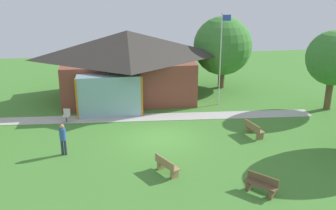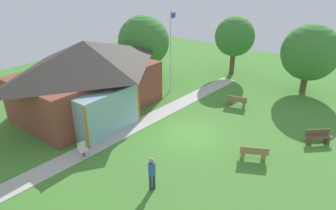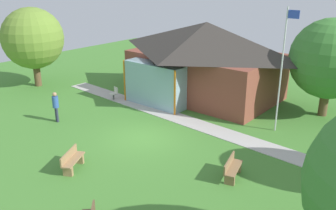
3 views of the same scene
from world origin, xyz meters
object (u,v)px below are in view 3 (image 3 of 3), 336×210
(bench_front_center, at_px, (72,161))
(patio_chair_west, at_px, (114,94))
(flagpole, at_px, (282,66))
(visitor_strolling_lawn, at_px, (56,105))
(tree_behind_pavilion_right, at_px, (330,59))
(tree_west_hedge, at_px, (33,38))
(bench_mid_right, at_px, (232,169))
(pavilion, at_px, (204,59))

(bench_front_center, relative_size, patio_chair_west, 1.78)
(flagpole, height_order, visitor_strolling_lawn, flagpole)
(tree_behind_pavilion_right, relative_size, tree_west_hedge, 0.99)
(patio_chair_west, bearing_deg, bench_mid_right, 174.17)
(tree_west_hedge, bearing_deg, bench_front_center, -26.14)
(bench_front_center, relative_size, visitor_strolling_lawn, 0.88)
(flagpole, xyz_separation_m, patio_chair_west, (-10.45, -2.00, -3.11))
(flagpole, distance_m, patio_chair_west, 11.09)
(flagpole, relative_size, bench_mid_right, 4.13)
(bench_mid_right, distance_m, tree_west_hedge, 18.34)
(patio_chair_west, relative_size, visitor_strolling_lawn, 0.49)
(tree_west_hedge, bearing_deg, visitor_strolling_lawn, -24.62)
(pavilion, bearing_deg, tree_west_hedge, -152.14)
(flagpole, height_order, patio_chair_west, flagpole)
(bench_mid_right, bearing_deg, visitor_strolling_lawn, -100.48)
(bench_front_center, bearing_deg, tree_behind_pavilion_right, 126.76)
(pavilion, xyz_separation_m, patio_chair_west, (-4.10, -4.38, -2.19))
(bench_mid_right, height_order, visitor_strolling_lawn, visitor_strolling_lawn)
(pavilion, relative_size, bench_mid_right, 6.58)
(pavilion, xyz_separation_m, tree_behind_pavilion_right, (7.54, 1.55, 0.80))
(pavilion, xyz_separation_m, visitor_strolling_lawn, (-3.79, -9.06, -1.58))
(pavilion, height_order, tree_behind_pavilion_right, tree_behind_pavilion_right)
(bench_mid_right, height_order, bench_front_center, same)
(pavilion, distance_m, bench_front_center, 12.09)
(bench_front_center, relative_size, tree_west_hedge, 0.27)
(bench_mid_right, relative_size, tree_west_hedge, 0.27)
(flagpole, bearing_deg, pavilion, 159.45)
(flagpole, height_order, bench_mid_right, flagpole)
(bench_mid_right, distance_m, tree_behind_pavilion_right, 10.10)
(visitor_strolling_lawn, bearing_deg, patio_chair_west, 114.26)
(pavilion, bearing_deg, bench_mid_right, -49.18)
(tree_west_hedge, bearing_deg, bench_mid_right, -7.29)
(tree_behind_pavilion_right, bearing_deg, pavilion, -168.39)
(bench_front_center, distance_m, tree_west_hedge, 14.04)
(bench_mid_right, relative_size, tree_behind_pavilion_right, 0.27)
(bench_mid_right, height_order, tree_west_hedge, tree_west_hedge)
(patio_chair_west, height_order, tree_west_hedge, tree_west_hedge)
(patio_chair_west, distance_m, tree_west_hedge, 7.66)
(bench_front_center, height_order, visitor_strolling_lawn, visitor_strolling_lawn)
(flagpole, xyz_separation_m, bench_mid_right, (0.62, -5.69, -3.13))
(bench_front_center, distance_m, visitor_strolling_lawn, 5.85)
(pavilion, relative_size, patio_chair_west, 11.96)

